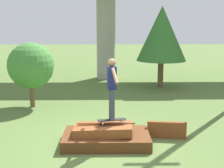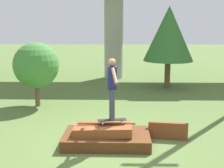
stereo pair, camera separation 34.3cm
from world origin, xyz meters
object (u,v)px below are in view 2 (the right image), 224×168
at_px(skateboard, 112,120).
at_px(skater, 112,85).
at_px(tree_behind_right, 169,34).
at_px(tree_behind_left, 36,65).

relative_size(skateboard, skater, 0.48).
xyz_separation_m(skater, tree_behind_right, (2.63, 7.63, 1.06)).
bearing_deg(skateboard, skater, 165.96).
bearing_deg(tree_behind_right, tree_behind_left, -146.85).
xyz_separation_m(skateboard, skater, (-0.00, 0.00, 0.98)).
height_order(skateboard, tree_behind_left, tree_behind_left).
height_order(skateboard, skater, skater).
relative_size(skateboard, tree_behind_left, 0.31).
bearing_deg(skater, skateboard, -14.04).
distance_m(skater, tree_behind_right, 8.14).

